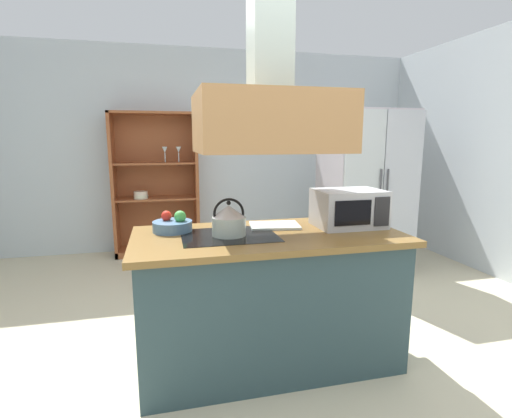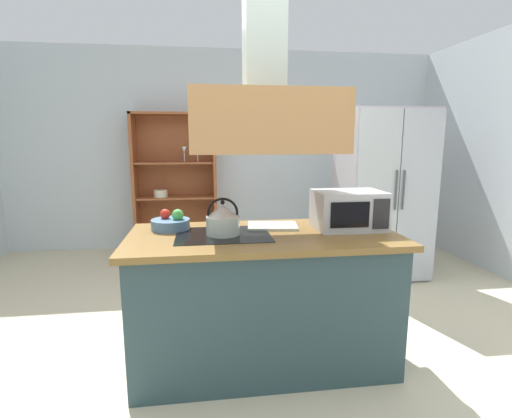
# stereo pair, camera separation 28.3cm
# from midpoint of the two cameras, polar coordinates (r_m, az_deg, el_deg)

# --- Properties ---
(ground_plane) EXTENTS (7.80, 7.80, 0.00)m
(ground_plane) POSITION_cam_midpoint_polar(r_m,az_deg,el_deg) (2.91, 2.35, -20.84)
(ground_plane) COLOR beige
(wall_back) EXTENTS (6.00, 0.12, 2.70)m
(wall_back) POSITION_cam_midpoint_polar(r_m,az_deg,el_deg) (5.47, -3.17, 8.66)
(wall_back) COLOR silver
(wall_back) RESTS_ON ground
(kitchen_island) EXTENTS (1.75, 0.84, 0.90)m
(kitchen_island) POSITION_cam_midpoint_polar(r_m,az_deg,el_deg) (2.66, 4.19, -13.08)
(kitchen_island) COLOR #2D454A
(kitchen_island) RESTS_ON ground
(range_hood) EXTENTS (0.90, 0.70, 1.27)m
(range_hood) POSITION_cam_midpoint_polar(r_m,az_deg,el_deg) (2.45, 4.60, 15.40)
(range_hood) COLOR tan
(refrigerator) EXTENTS (0.90, 0.77, 1.82)m
(refrigerator) POSITION_cam_midpoint_polar(r_m,az_deg,el_deg) (4.52, 19.86, 2.14)
(refrigerator) COLOR #B9B0B8
(refrigerator) RESTS_ON ground
(dish_cabinet) EXTENTS (1.08, 0.40, 1.85)m
(dish_cabinet) POSITION_cam_midpoint_polar(r_m,az_deg,el_deg) (5.29, -10.31, 2.64)
(dish_cabinet) COLOR #98502B
(dish_cabinet) RESTS_ON ground
(kettle) EXTENTS (0.22, 0.22, 0.24)m
(kettle) POSITION_cam_midpoint_polar(r_m,az_deg,el_deg) (2.45, -1.66, -1.61)
(kettle) COLOR #B0C1B5
(kettle) RESTS_ON kitchen_island
(cutting_board) EXTENTS (0.37, 0.28, 0.02)m
(cutting_board) POSITION_cam_midpoint_polar(r_m,az_deg,el_deg) (2.70, 5.45, -2.54)
(cutting_board) COLOR white
(cutting_board) RESTS_ON kitchen_island
(microwave) EXTENTS (0.46, 0.35, 0.26)m
(microwave) POSITION_cam_midpoint_polar(r_m,az_deg,el_deg) (2.74, 16.44, -0.15)
(microwave) COLOR #B7BABF
(microwave) RESTS_ON kitchen_island
(fruit_bowl) EXTENTS (0.26, 0.26, 0.14)m
(fruit_bowl) POSITION_cam_midpoint_polar(r_m,az_deg,el_deg) (2.65, -9.56, -2.08)
(fruit_bowl) COLOR #4C7299
(fruit_bowl) RESTS_ON kitchen_island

